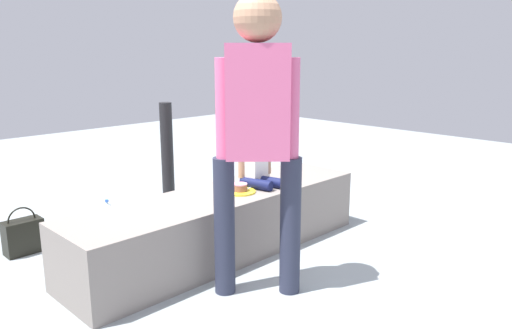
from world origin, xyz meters
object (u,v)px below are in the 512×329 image
object	(u,v)px
adult_standing	(257,121)
handbag_black_leather	(23,236)
child_seated	(256,157)
water_bottle_near_gift	(224,195)
water_bottle_far_side	(108,214)
party_cup_red	(75,227)
cake_plate	(240,189)
gift_bag	(252,194)

from	to	relation	value
adult_standing	handbag_black_leather	distance (m)	2.00
child_seated	handbag_black_leather	xyz separation A→B (m)	(-1.34, 1.02, -0.53)
water_bottle_near_gift	handbag_black_leather	bearing A→B (deg)	175.57
child_seated	water_bottle_near_gift	bearing A→B (deg)	62.94
child_seated	adult_standing	world-z (taller)	adult_standing
water_bottle_far_side	handbag_black_leather	xyz separation A→B (m)	(-0.71, -0.08, 0.02)
water_bottle_far_side	water_bottle_near_gift	bearing A→B (deg)	-11.53
child_seated	water_bottle_far_side	size ratio (longest dim) A/B	2.13
water_bottle_far_side	handbag_black_leather	size ratio (longest dim) A/B	0.66
party_cup_red	water_bottle_near_gift	bearing A→B (deg)	-9.93
child_seated	adult_standing	xyz separation A→B (m)	(-0.57, -0.58, 0.39)
child_seated	cake_plate	distance (m)	0.30
child_seated	water_bottle_near_gift	distance (m)	1.14
water_bottle_near_gift	handbag_black_leather	xyz separation A→B (m)	(-1.79, 0.14, 0.05)
adult_standing	handbag_black_leather	xyz separation A→B (m)	(-0.77, 1.60, -0.91)
child_seated	cake_plate	xyz separation A→B (m)	(-0.22, -0.06, -0.19)
child_seated	handbag_black_leather	distance (m)	1.77
cake_plate	gift_bag	distance (m)	0.97
gift_bag	water_bottle_far_side	bearing A→B (deg)	153.41
water_bottle_near_gift	party_cup_red	distance (m)	1.38
gift_bag	party_cup_red	bearing A→B (deg)	157.51
gift_bag	handbag_black_leather	world-z (taller)	gift_bag
cake_plate	party_cup_red	world-z (taller)	cake_plate
child_seated	party_cup_red	xyz separation A→B (m)	(-0.91, 1.12, -0.60)
water_bottle_far_side	handbag_black_leather	world-z (taller)	handbag_black_leather
child_seated	gift_bag	xyz separation A→B (m)	(0.48, 0.54, -0.50)
child_seated	water_bottle_far_side	distance (m)	1.39
gift_bag	party_cup_red	distance (m)	1.51
water_bottle_near_gift	water_bottle_far_side	xyz separation A→B (m)	(-1.09, 0.22, 0.02)
cake_plate	water_bottle_far_side	size ratio (longest dim) A/B	0.99
gift_bag	party_cup_red	size ratio (longest dim) A/B	3.07
adult_standing	water_bottle_far_side	xyz separation A→B (m)	(-0.07, 1.68, -0.94)
adult_standing	water_bottle_far_side	bearing A→B (deg)	92.34
child_seated	party_cup_red	distance (m)	1.56
child_seated	gift_bag	distance (m)	0.88
water_bottle_near_gift	water_bottle_far_side	size ratio (longest dim) A/B	0.79
water_bottle_near_gift	party_cup_red	xyz separation A→B (m)	(-1.36, 0.24, -0.02)
cake_plate	gift_bag	size ratio (longest dim) A/B	0.62
cake_plate	party_cup_red	bearing A→B (deg)	120.58
party_cup_red	handbag_black_leather	bearing A→B (deg)	-167.02
party_cup_red	handbag_black_leather	world-z (taller)	handbag_black_leather
adult_standing	cake_plate	world-z (taller)	adult_standing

